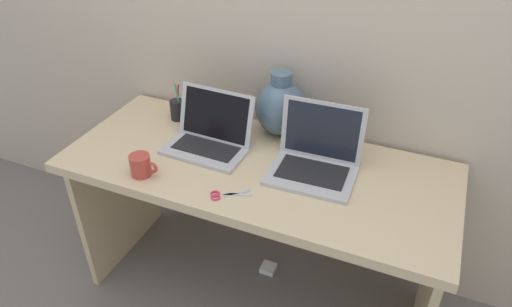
% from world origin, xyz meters
% --- Properties ---
extents(ground_plane, '(6.00, 6.00, 0.00)m').
position_xyz_m(ground_plane, '(0.00, 0.00, 0.00)').
color(ground_plane, slate).
extents(back_wall, '(4.40, 0.04, 2.40)m').
position_xyz_m(back_wall, '(0.00, 0.36, 1.20)').
color(back_wall, '#BCAD99').
rests_on(back_wall, ground).
extents(desk, '(1.53, 0.64, 0.74)m').
position_xyz_m(desk, '(0.00, 0.00, 0.58)').
color(desk, '#D1B78C').
rests_on(desk, ground).
extents(laptop_left, '(0.34, 0.24, 0.23)m').
position_xyz_m(laptop_left, '(-0.22, 0.05, 0.80)').
color(laptop_left, '#B2B2B7').
rests_on(laptop_left, desk).
extents(laptop_right, '(0.33, 0.27, 0.25)m').
position_xyz_m(laptop_right, '(0.22, 0.07, 0.80)').
color(laptop_right, '#B2B2B7').
rests_on(laptop_right, desk).
extents(green_vase, '(0.21, 0.21, 0.28)m').
position_xyz_m(green_vase, '(0.00, 0.26, 0.86)').
color(green_vase, slate).
rests_on(green_vase, desk).
extents(coffee_mug, '(0.11, 0.08, 0.08)m').
position_xyz_m(coffee_mug, '(-0.37, -0.23, 0.78)').
color(coffee_mug, '#B23D33').
rests_on(coffee_mug, desk).
extents(pen_cup, '(0.06, 0.06, 0.18)m').
position_xyz_m(pen_cup, '(-0.46, 0.19, 0.78)').
color(pen_cup, black).
rests_on(pen_cup, desk).
extents(scissors, '(0.14, 0.11, 0.01)m').
position_xyz_m(scissors, '(-0.03, -0.22, 0.74)').
color(scissors, '#B7B7BC').
rests_on(scissors, desk).
extents(power_brick, '(0.07, 0.07, 0.03)m').
position_xyz_m(power_brick, '(0.01, 0.14, 0.01)').
color(power_brick, white).
rests_on(power_brick, ground).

